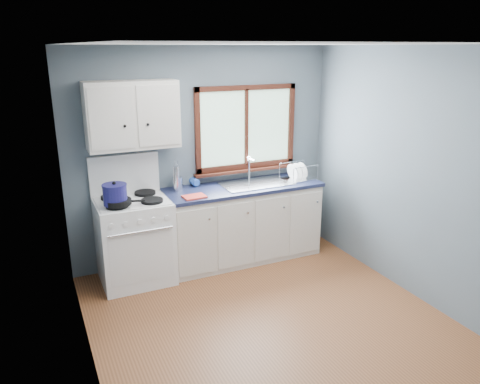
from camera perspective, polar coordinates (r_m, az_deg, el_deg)
name	(u,v)px	position (r m, az deg, el deg)	size (l,w,h in m)	color
floor	(276,328)	(4.52, 4.39, -16.22)	(3.20, 3.60, 0.02)	brown
ceiling	(283,43)	(3.77, 5.30, 17.67)	(3.20, 3.60, 0.02)	white
wall_back	(204,156)	(5.55, -4.42, 4.45)	(3.20, 0.02, 2.50)	slate
wall_front	(454,300)	(2.68, 24.60, -11.85)	(3.20, 0.02, 2.50)	slate
wall_left	(80,229)	(3.50, -18.88, -4.26)	(0.02, 3.60, 2.50)	slate
wall_right	(422,178)	(4.93, 21.33, 1.65)	(0.02, 3.60, 2.50)	slate
gas_range	(134,238)	(5.22, -12.76, -5.50)	(0.76, 0.69, 1.36)	white
base_cabinets	(242,226)	(5.65, 0.30, -4.19)	(1.85, 0.60, 0.88)	silver
countertop	(243,187)	(5.49, 0.31, 0.57)	(1.89, 0.64, 0.04)	#151A35
sink	(256,189)	(5.58, 1.98, 0.40)	(0.84, 0.46, 0.44)	silver
window	(246,134)	(5.68, 0.77, 7.11)	(1.36, 0.10, 1.03)	#9EC6A8
upper_cabinets	(132,115)	(5.05, -13.01, 9.12)	(0.95, 0.35, 0.70)	silver
skillet	(119,202)	(4.86, -14.59, -1.17)	(0.42, 0.32, 0.05)	black
stockpot	(115,194)	(4.84, -15.01, -0.26)	(0.27, 0.27, 0.24)	#181652
utensil_crock	(177,183)	(5.38, -7.63, 1.13)	(0.14, 0.14, 0.36)	silver
thermos	(176,179)	(5.28, -7.77, 1.60)	(0.07, 0.07, 0.29)	silver
soap_bottle	(197,177)	(5.42, -5.32, 1.82)	(0.09, 0.09, 0.24)	blue
dish_towel	(194,197)	(5.08, -5.58, -0.57)	(0.24, 0.17, 0.02)	#DE3F2F
dish_rack	(298,175)	(5.79, 7.07, 2.09)	(0.43, 0.34, 0.20)	silver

